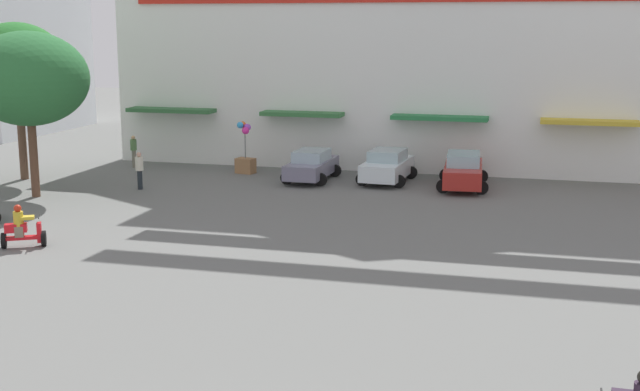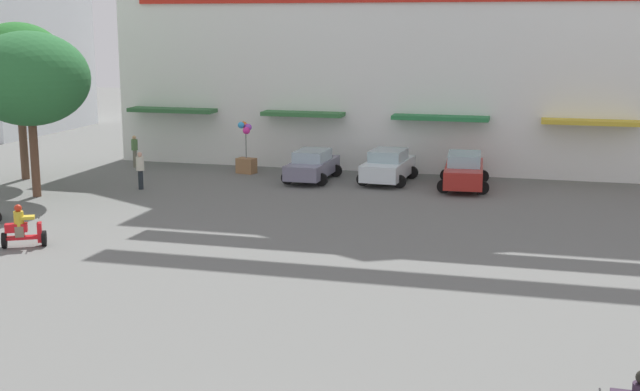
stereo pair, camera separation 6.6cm
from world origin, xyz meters
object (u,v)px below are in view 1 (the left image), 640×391
(parked_car_2, at_px, (463,170))
(scooter_rider_3, at_px, (22,230))
(plaza_tree_2, at_px, (17,64))
(balloon_vendor_cart, at_px, (245,154))
(plaza_tree_0, at_px, (28,79))
(pedestrian_3, at_px, (139,168))
(parked_car_1, at_px, (387,166))
(pedestrian_2, at_px, (134,149))
(parked_car_0, at_px, (312,165))

(parked_car_2, xyz_separation_m, scooter_rider_3, (-13.04, -14.12, -0.20))
(plaza_tree_2, distance_m, balloon_vendor_cart, 11.37)
(plaza_tree_0, xyz_separation_m, plaza_tree_2, (-2.91, 3.51, 0.42))
(pedestrian_3, distance_m, balloon_vendor_cart, 5.98)
(parked_car_1, bearing_deg, plaza_tree_2, -167.82)
(scooter_rider_3, distance_m, pedestrian_2, 15.69)
(pedestrian_2, relative_size, pedestrian_3, 0.98)
(plaza_tree_2, distance_m, pedestrian_3, 7.91)
(balloon_vendor_cart, bearing_deg, scooter_rider_3, -98.70)
(pedestrian_2, bearing_deg, scooter_rider_3, -76.11)
(parked_car_2, bearing_deg, parked_car_0, -179.63)
(plaza_tree_0, relative_size, plaza_tree_2, 0.95)
(pedestrian_3, relative_size, balloon_vendor_cart, 0.66)
(parked_car_0, xyz_separation_m, parked_car_2, (7.05, 0.05, 0.06))
(plaza_tree_0, bearing_deg, parked_car_0, 32.67)
(parked_car_0, relative_size, scooter_rider_3, 2.74)
(pedestrian_2, distance_m, pedestrian_3, 5.98)
(plaza_tree_0, distance_m, scooter_rider_3, 9.68)
(plaza_tree_0, bearing_deg, scooter_rider_3, -59.52)
(parked_car_1, relative_size, pedestrian_3, 2.41)
(plaza_tree_2, distance_m, parked_car_1, 17.79)
(parked_car_2, distance_m, balloon_vendor_cart, 10.77)
(plaza_tree_0, bearing_deg, parked_car_1, 27.20)
(pedestrian_2, bearing_deg, parked_car_2, -3.79)
(parked_car_1, height_order, balloon_vendor_cart, balloon_vendor_cart)
(plaza_tree_2, height_order, balloon_vendor_cart, plaza_tree_2)
(parked_car_1, relative_size, parked_car_2, 0.88)
(pedestrian_2, height_order, balloon_vendor_cart, balloon_vendor_cart)
(plaza_tree_2, relative_size, parked_car_0, 1.81)
(parked_car_2, bearing_deg, balloon_vendor_cart, 174.63)
(parked_car_1, distance_m, pedestrian_3, 11.27)
(scooter_rider_3, bearing_deg, pedestrian_2, 103.89)
(pedestrian_2, relative_size, balloon_vendor_cart, 0.65)
(parked_car_1, xyz_separation_m, parked_car_2, (3.53, -0.44, 0.02))
(parked_car_1, xyz_separation_m, pedestrian_3, (-10.32, -4.53, 0.18))
(plaza_tree_0, bearing_deg, balloon_vendor_cart, 49.02)
(plaza_tree_0, xyz_separation_m, parked_car_1, (13.88, 7.13, -4.22))
(parked_car_2, height_order, pedestrian_2, pedestrian_2)
(pedestrian_3, bearing_deg, parked_car_2, 16.44)
(parked_car_0, bearing_deg, scooter_rider_3, -113.05)
(pedestrian_3, bearing_deg, balloon_vendor_cart, 58.45)
(parked_car_0, distance_m, pedestrian_3, 7.91)
(plaza_tree_0, relative_size, parked_car_0, 1.72)
(plaza_tree_0, xyz_separation_m, pedestrian_3, (3.56, 2.60, -4.04))
(parked_car_1, relative_size, pedestrian_2, 2.45)
(scooter_rider_3, bearing_deg, parked_car_0, 66.95)
(parked_car_2, bearing_deg, pedestrian_2, 176.21)
(plaza_tree_0, height_order, pedestrian_2, plaza_tree_0)
(scooter_rider_3, xyz_separation_m, pedestrian_2, (-3.77, 15.23, 0.35))
(plaza_tree_0, height_order, parked_car_1, plaza_tree_0)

